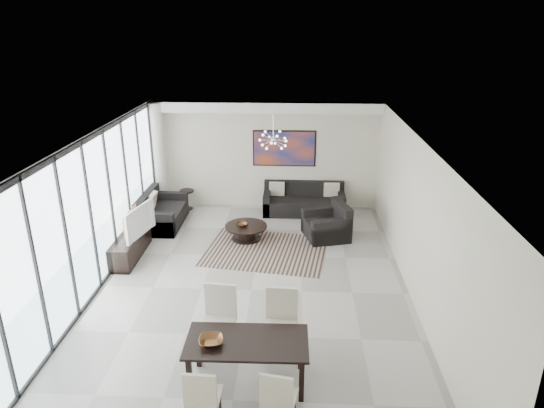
# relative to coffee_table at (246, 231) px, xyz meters

# --- Properties ---
(room_shell) EXTENTS (6.00, 9.00, 2.90)m
(room_shell) POSITION_rel_coffee_table_xyz_m (0.79, -2.30, 1.25)
(room_shell) COLOR #A8A39B
(room_shell) RESTS_ON ground
(window_wall) EXTENTS (0.37, 8.95, 2.90)m
(window_wall) POSITION_rel_coffee_table_xyz_m (-2.53, -2.30, 1.27)
(window_wall) COLOR white
(window_wall) RESTS_ON floor
(soffit) EXTENTS (5.98, 0.40, 0.26)m
(soffit) POSITION_rel_coffee_table_xyz_m (0.33, 2.00, 2.57)
(soffit) COLOR white
(soffit) RESTS_ON room_shell
(painting) EXTENTS (1.68, 0.04, 0.98)m
(painting) POSITION_rel_coffee_table_xyz_m (0.83, 2.17, 1.45)
(painting) COLOR #B34118
(painting) RESTS_ON room_shell
(chandelier) EXTENTS (0.66, 0.66, 0.71)m
(chandelier) POSITION_rel_coffee_table_xyz_m (0.63, 0.20, 2.15)
(chandelier) COLOR silver
(chandelier) RESTS_ON room_shell
(rug) EXTENTS (2.89, 2.38, 0.01)m
(rug) POSITION_rel_coffee_table_xyz_m (0.50, -0.60, -0.19)
(rug) COLOR black
(rug) RESTS_ON floor
(coffee_table) EXTENTS (0.99, 0.99, 0.35)m
(coffee_table) POSITION_rel_coffee_table_xyz_m (0.00, 0.00, 0.00)
(coffee_table) COLOR black
(coffee_table) RESTS_ON floor
(bowl_coffee) EXTENTS (0.26, 0.26, 0.08)m
(bowl_coffee) POSITION_rel_coffee_table_xyz_m (-0.08, -0.05, 0.19)
(bowl_coffee) COLOR brown
(bowl_coffee) RESTS_ON coffee_table
(sofa_main) EXTENTS (2.15, 0.88, 0.78)m
(sofa_main) POSITION_rel_coffee_table_xyz_m (1.38, 1.77, 0.07)
(sofa_main) COLOR black
(sofa_main) RESTS_ON floor
(loveseat) EXTENTS (0.94, 1.67, 0.84)m
(loveseat) POSITION_rel_coffee_table_xyz_m (-2.22, 0.75, 0.09)
(loveseat) COLOR black
(loveseat) RESTS_ON floor
(armchair) EXTENTS (1.18, 1.22, 0.84)m
(armchair) POSITION_rel_coffee_table_xyz_m (1.92, 0.21, 0.09)
(armchair) COLOR black
(armchair) RESTS_ON floor
(side_table) EXTENTS (0.39, 0.39, 0.54)m
(side_table) POSITION_rel_coffee_table_xyz_m (-1.79, 1.85, 0.17)
(side_table) COLOR black
(side_table) RESTS_ON floor
(tv_console) EXTENTS (0.46, 1.63, 0.51)m
(tv_console) POSITION_rel_coffee_table_xyz_m (-2.43, -1.03, 0.06)
(tv_console) COLOR black
(tv_console) RESTS_ON floor
(television) EXTENTS (0.39, 1.15, 0.66)m
(television) POSITION_rel_coffee_table_xyz_m (-2.27, -0.98, 0.64)
(television) COLOR gray
(television) RESTS_ON tv_console
(dining_table) EXTENTS (1.71, 0.87, 0.71)m
(dining_table) POSITION_rel_coffee_table_xyz_m (0.50, -4.81, 0.43)
(dining_table) COLOR black
(dining_table) RESTS_ON floor
(dining_chair_sw) EXTENTS (0.43, 0.43, 0.91)m
(dining_chair_sw) POSITION_rel_coffee_table_xyz_m (0.02, -5.66, 0.32)
(dining_chair_sw) COLOR beige
(dining_chair_sw) RESTS_ON floor
(dining_chair_se) EXTENTS (0.49, 0.49, 0.91)m
(dining_chair_se) POSITION_rel_coffee_table_xyz_m (0.96, -5.64, 0.32)
(dining_chair_se) COLOR beige
(dining_chair_se) RESTS_ON floor
(dining_chair_nw) EXTENTS (0.55, 0.55, 1.09)m
(dining_chair_nw) POSITION_rel_coffee_table_xyz_m (-0.00, -4.05, 0.43)
(dining_chair_nw) COLOR beige
(dining_chair_nw) RESTS_ON floor
(dining_chair_ne) EXTENTS (0.51, 0.51, 1.06)m
(dining_chair_ne) POSITION_rel_coffee_table_xyz_m (0.95, -4.08, 0.42)
(dining_chair_ne) COLOR beige
(dining_chair_ne) RESTS_ON floor
(bowl_dining) EXTENTS (0.37, 0.37, 0.08)m
(bowl_dining) POSITION_rel_coffee_table_xyz_m (0.01, -4.89, 0.55)
(bowl_dining) COLOR brown
(bowl_dining) RESTS_ON dining_table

